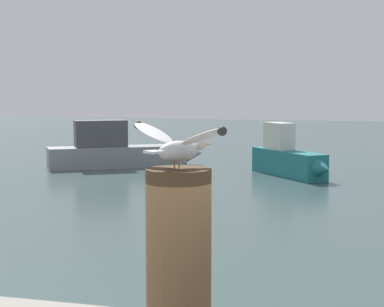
# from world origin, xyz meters

# --- Properties ---
(mooring_post) EXTENTS (0.32, 0.32, 0.83)m
(mooring_post) POSITION_xyz_m (0.63, -0.32, 2.15)
(mooring_post) COLOR #4C3823
(mooring_post) RESTS_ON harbor_quay
(seagull) EXTENTS (0.61, 0.49, 0.22)m
(seagull) POSITION_xyz_m (0.63, -0.31, 2.69)
(seagull) COLOR tan
(seagull) RESTS_ON mooring_post
(boat_grey) EXTENTS (5.70, 4.15, 1.89)m
(boat_grey) POSITION_xyz_m (-7.44, 19.92, 0.59)
(boat_grey) COLOR gray
(boat_grey) RESTS_ON ground_plane
(boat_teal) EXTENTS (3.21, 3.67, 1.80)m
(boat_teal) POSITION_xyz_m (-1.02, 18.73, 0.61)
(boat_teal) COLOR #1E7075
(boat_teal) RESTS_ON ground_plane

